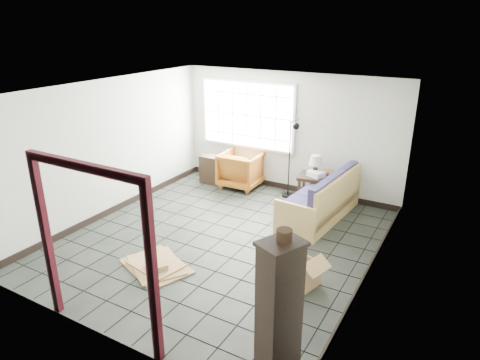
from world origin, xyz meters
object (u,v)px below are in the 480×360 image
Objects in this scene: armchair at (241,168)px; tall_shelf at (279,311)px; side_table at (312,180)px; futon_sofa at (323,202)px.

tall_shelf is (3.09, -4.66, 0.38)m from armchair.
armchair is 1.41× the size of side_table.
futon_sofa is 1.35× the size of tall_shelf.
tall_shelf is (0.90, -3.97, 0.48)m from futon_sofa.
armchair is (-2.18, 0.69, 0.11)m from futon_sofa.
futon_sofa is at bearing -52.99° from side_table.
tall_shelf reaches higher than armchair.
tall_shelf reaches higher than futon_sofa.
futon_sofa reaches higher than side_table.
side_table is 4.77m from tall_shelf.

